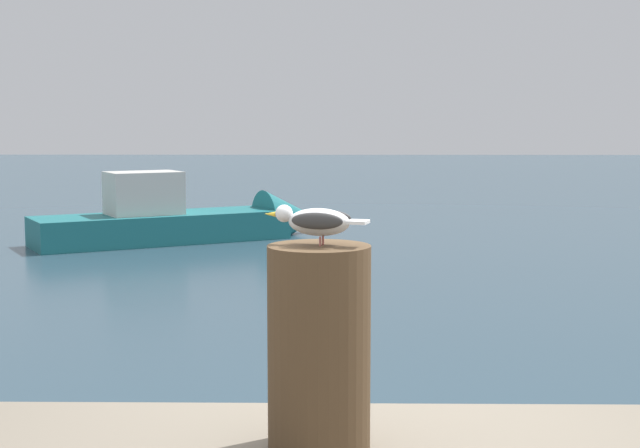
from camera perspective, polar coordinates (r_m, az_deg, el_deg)
mooring_post at (r=3.41m, az=-0.06°, el=-7.62°), size 0.38×0.38×0.75m
seagull at (r=3.33m, az=-0.17°, el=0.20°), size 0.39×0.19×0.14m
boat_teal at (r=18.41m, az=-7.51°, el=0.24°), size 5.75×4.01×1.69m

